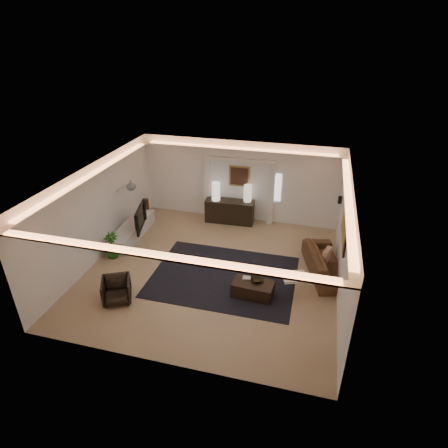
% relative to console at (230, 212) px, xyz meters
% --- Properties ---
extents(floor, '(7.00, 7.00, 0.00)m').
position_rel_console_xyz_m(floor, '(0.26, -3.12, -0.40)').
color(floor, tan).
rests_on(floor, ground).
extents(ceiling, '(7.00, 7.00, 0.00)m').
position_rel_console_xyz_m(ceiling, '(0.26, -3.12, 2.50)').
color(ceiling, white).
rests_on(ceiling, ground).
extents(wall_back, '(7.00, 0.00, 7.00)m').
position_rel_console_xyz_m(wall_back, '(0.26, 0.38, 1.05)').
color(wall_back, white).
rests_on(wall_back, ground).
extents(wall_front, '(7.00, 0.00, 7.00)m').
position_rel_console_xyz_m(wall_front, '(0.26, -6.62, 1.05)').
color(wall_front, white).
rests_on(wall_front, ground).
extents(wall_left, '(0.00, 7.00, 7.00)m').
position_rel_console_xyz_m(wall_left, '(-3.24, -3.12, 1.05)').
color(wall_left, white).
rests_on(wall_left, ground).
extents(wall_right, '(0.00, 7.00, 7.00)m').
position_rel_console_xyz_m(wall_right, '(3.76, -3.12, 1.05)').
color(wall_right, white).
rests_on(wall_right, ground).
extents(cove_soffit, '(7.00, 7.00, 0.04)m').
position_rel_console_xyz_m(cove_soffit, '(0.26, -3.12, 2.22)').
color(cove_soffit, silver).
rests_on(cove_soffit, ceiling).
extents(daylight_slit, '(0.25, 0.03, 1.00)m').
position_rel_console_xyz_m(daylight_slit, '(1.61, 0.36, 0.95)').
color(daylight_slit, white).
rests_on(daylight_slit, wall_back).
extents(area_rug, '(4.00, 3.00, 0.01)m').
position_rel_console_xyz_m(area_rug, '(0.66, -3.32, -0.39)').
color(area_rug, black).
rests_on(area_rug, ground).
extents(pilaster_left, '(0.22, 0.20, 2.20)m').
position_rel_console_xyz_m(pilaster_left, '(-0.89, 0.28, 0.70)').
color(pilaster_left, silver).
rests_on(pilaster_left, ground).
extents(pilaster_right, '(0.22, 0.20, 2.20)m').
position_rel_console_xyz_m(pilaster_right, '(1.41, 0.28, 0.70)').
color(pilaster_right, silver).
rests_on(pilaster_right, ground).
extents(alcove_header, '(2.52, 0.20, 0.12)m').
position_rel_console_xyz_m(alcove_header, '(0.26, 0.28, 1.85)').
color(alcove_header, silver).
rests_on(alcove_header, wall_back).
extents(painting_frame, '(0.74, 0.04, 0.74)m').
position_rel_console_xyz_m(painting_frame, '(0.26, 0.35, 1.25)').
color(painting_frame, tan).
rests_on(painting_frame, wall_back).
extents(painting_canvas, '(0.62, 0.02, 0.62)m').
position_rel_console_xyz_m(painting_canvas, '(0.26, 0.32, 1.25)').
color(painting_canvas, '#4C2D1E').
rests_on(painting_canvas, wall_back).
extents(art_panel_frame, '(0.04, 1.64, 0.74)m').
position_rel_console_xyz_m(art_panel_frame, '(3.73, -2.82, 1.30)').
color(art_panel_frame, black).
rests_on(art_panel_frame, wall_right).
extents(art_panel_gold, '(0.02, 1.50, 0.62)m').
position_rel_console_xyz_m(art_panel_gold, '(3.70, -2.82, 1.30)').
color(art_panel_gold, tan).
rests_on(art_panel_gold, wall_right).
extents(wall_sconce, '(0.12, 0.12, 0.22)m').
position_rel_console_xyz_m(wall_sconce, '(3.64, -0.92, 1.28)').
color(wall_sconce, black).
rests_on(wall_sconce, wall_right).
extents(wall_niche, '(0.10, 0.55, 0.04)m').
position_rel_console_xyz_m(wall_niche, '(-3.18, -1.72, 1.25)').
color(wall_niche, silver).
rests_on(wall_niche, wall_left).
extents(console, '(1.74, 0.60, 0.86)m').
position_rel_console_xyz_m(console, '(0.00, 0.00, 0.00)').
color(console, black).
rests_on(console, ground).
extents(lamp_left, '(0.34, 0.34, 0.66)m').
position_rel_console_xyz_m(lamp_left, '(-0.49, -0.05, 0.69)').
color(lamp_left, white).
rests_on(lamp_left, console).
extents(lamp_right, '(0.31, 0.31, 0.60)m').
position_rel_console_xyz_m(lamp_right, '(0.62, 0.13, 0.69)').
color(lamp_right, beige).
rests_on(lamp_right, console).
extents(media_ledge, '(0.74, 2.50, 0.46)m').
position_rel_console_xyz_m(media_ledge, '(-2.89, -1.89, -0.17)').
color(media_ledge, silver).
rests_on(media_ledge, ground).
extents(tv, '(1.30, 0.49, 0.75)m').
position_rel_console_xyz_m(tv, '(-2.58, -2.02, 0.42)').
color(tv, black).
rests_on(tv, media_ledge).
extents(figurine, '(0.18, 0.18, 0.39)m').
position_rel_console_xyz_m(figurine, '(-2.89, -0.65, 0.24)').
color(figurine, '#3E2016').
rests_on(figurine, media_ledge).
extents(ginger_jar, '(0.33, 0.33, 0.33)m').
position_rel_console_xyz_m(ginger_jar, '(-2.78, -1.80, 1.43)').
color(ginger_jar, slate).
rests_on(ginger_jar, wall_niche).
extents(plant, '(0.50, 0.50, 0.81)m').
position_rel_console_xyz_m(plant, '(-2.89, -3.20, 0.01)').
color(plant, '#245E1A').
rests_on(plant, ground).
extents(sofa, '(2.39, 1.46, 0.65)m').
position_rel_console_xyz_m(sofa, '(3.41, -2.38, -0.07)').
color(sofa, brown).
rests_on(sofa, ground).
extents(throw_blanket, '(0.76, 0.68, 0.07)m').
position_rel_console_xyz_m(throw_blanket, '(2.63, -3.60, 0.15)').
color(throw_blanket, beige).
rests_on(throw_blanket, sofa).
extents(throw_pillow, '(0.26, 0.45, 0.43)m').
position_rel_console_xyz_m(throw_pillow, '(3.41, -2.37, 0.15)').
color(throw_pillow, tan).
rests_on(throw_pillow, sofa).
extents(coffee_table, '(1.09, 0.65, 0.39)m').
position_rel_console_xyz_m(coffee_table, '(1.61, -3.93, -0.20)').
color(coffee_table, black).
rests_on(coffee_table, ground).
extents(bowl, '(0.38, 0.38, 0.08)m').
position_rel_console_xyz_m(bowl, '(1.68, -3.81, 0.05)').
color(bowl, black).
rests_on(bowl, coffee_table).
extents(magazine, '(0.22, 0.17, 0.03)m').
position_rel_console_xyz_m(magazine, '(1.41, -3.77, 0.02)').
color(magazine, beige).
rests_on(magazine, coffee_table).
extents(armchair, '(0.94, 0.95, 0.65)m').
position_rel_console_xyz_m(armchair, '(-1.72, -5.02, -0.07)').
color(armchair, black).
rests_on(armchair, ground).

